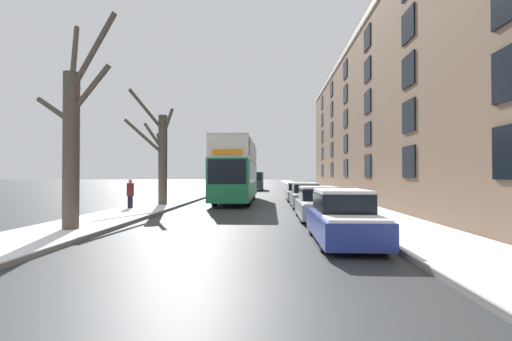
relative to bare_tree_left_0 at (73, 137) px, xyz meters
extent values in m
plane|color=#303335|center=(5.59, -6.50, -3.31)|extent=(320.00, 320.00, 0.00)
cube|color=slate|center=(-0.35, 46.50, -3.25)|extent=(3.07, 130.00, 0.13)
cube|color=white|center=(-0.35, 46.50, -3.17)|extent=(3.04, 130.00, 0.03)
cube|color=slate|center=(11.54, 46.50, -3.25)|extent=(3.07, 130.00, 0.13)
cube|color=white|center=(11.54, 46.50, -3.17)|extent=(3.04, 130.00, 0.03)
cube|color=#7A604C|center=(17.57, 14.18, 3.16)|extent=(9.00, 44.89, 12.95)
cube|color=black|center=(13.04, -2.28, -0.72)|extent=(0.08, 1.40, 1.45)
cube|color=black|center=(13.04, 4.30, -0.72)|extent=(0.08, 1.40, 1.45)
cube|color=black|center=(13.04, 10.89, -0.72)|extent=(0.08, 1.40, 1.45)
cube|color=black|center=(13.04, 17.47, -0.72)|extent=(0.08, 1.40, 1.45)
cube|color=black|center=(13.04, 24.06, -0.72)|extent=(0.08, 1.40, 1.45)
cube|color=black|center=(13.04, 30.64, -0.72)|extent=(0.08, 1.40, 1.45)
cube|color=black|center=(13.04, -2.28, 1.35)|extent=(0.08, 1.40, 1.45)
cube|color=black|center=(13.04, 4.30, 1.35)|extent=(0.08, 1.40, 1.45)
cube|color=black|center=(13.04, 10.89, 1.35)|extent=(0.08, 1.40, 1.45)
cube|color=black|center=(13.04, 17.47, 1.35)|extent=(0.08, 1.40, 1.45)
cube|color=black|center=(13.04, 24.06, 1.35)|extent=(0.08, 1.40, 1.45)
cube|color=black|center=(13.04, 30.64, 1.35)|extent=(0.08, 1.40, 1.45)
cube|color=black|center=(13.04, 4.30, 3.42)|extent=(0.08, 1.40, 1.45)
cube|color=black|center=(13.04, 10.89, 3.42)|extent=(0.08, 1.40, 1.45)
cube|color=black|center=(13.04, 17.47, 3.42)|extent=(0.08, 1.40, 1.45)
cube|color=black|center=(13.04, 24.06, 3.42)|extent=(0.08, 1.40, 1.45)
cube|color=black|center=(13.04, 30.64, 3.42)|extent=(0.08, 1.40, 1.45)
cube|color=black|center=(13.04, 4.30, 5.49)|extent=(0.08, 1.40, 1.45)
cube|color=black|center=(13.04, 10.89, 5.49)|extent=(0.08, 1.40, 1.45)
cube|color=black|center=(13.04, 17.47, 5.49)|extent=(0.08, 1.40, 1.45)
cube|color=black|center=(13.04, 24.06, 5.49)|extent=(0.08, 1.40, 1.45)
cube|color=black|center=(13.04, 30.64, 5.49)|extent=(0.08, 1.40, 1.45)
cube|color=black|center=(13.04, 10.89, 7.57)|extent=(0.08, 1.40, 1.45)
cube|color=black|center=(13.04, 17.47, 7.57)|extent=(0.08, 1.40, 1.45)
cube|color=black|center=(13.04, 24.06, 7.57)|extent=(0.08, 1.40, 1.45)
cube|color=black|center=(13.04, 30.64, 7.57)|extent=(0.08, 1.40, 1.45)
cube|color=beige|center=(13.03, 14.18, 9.12)|extent=(0.12, 43.99, 0.44)
cylinder|color=#4C4238|center=(-0.02, -0.06, -0.56)|extent=(0.53, 0.53, 5.50)
cylinder|color=#4C4238|center=(-0.25, 0.54, 1.29)|extent=(0.69, 1.39, 1.53)
cylinder|color=#4C4238|center=(-0.32, 0.60, 3.01)|extent=(0.84, 1.53, 2.73)
cylinder|color=#4C4238|center=(0.67, -0.12, 1.60)|extent=(1.53, 0.32, 1.71)
cylinder|color=#4C4238|center=(-0.73, 0.14, 0.94)|extent=(1.56, 0.59, 1.03)
cylinder|color=#4C4238|center=(0.74, -0.08, 2.89)|extent=(1.69, 0.25, 2.71)
cylinder|color=#4C4238|center=(-0.02, 9.80, -0.43)|extent=(0.55, 0.55, 5.77)
cylinder|color=#4C4238|center=(0.38, 9.49, 1.92)|extent=(1.03, 0.88, 1.78)
cylinder|color=#4C4238|center=(-0.63, 8.70, 2.54)|extent=(1.46, 2.40, 2.19)
cylinder|color=#4C4238|center=(-1.08, 9.43, 1.06)|extent=(2.31, 0.98, 2.20)
cylinder|color=#4C4238|center=(-0.76, 10.24, 1.16)|extent=(1.70, 1.11, 1.92)
cylinder|color=#4C4238|center=(-0.33, 10.25, 0.76)|extent=(0.87, 1.12, 1.33)
cube|color=#1E7A47|center=(4.25, 13.69, -1.64)|extent=(2.51, 10.74, 2.67)
cube|color=silver|center=(4.25, 13.69, 0.37)|extent=(2.46, 10.53, 1.35)
cube|color=beige|center=(4.25, 13.69, 1.11)|extent=(2.46, 10.53, 0.12)
cube|color=black|center=(4.25, 13.69, -1.11)|extent=(2.54, 9.45, 1.39)
cube|color=black|center=(4.25, 13.69, 0.44)|extent=(2.54, 9.45, 1.02)
cube|color=black|center=(4.25, 8.34, -1.11)|extent=(2.26, 0.06, 1.46)
cube|color=orange|center=(4.25, 8.33, 0.04)|extent=(1.76, 0.05, 0.32)
cylinder|color=black|center=(3.16, 10.47, -2.77)|extent=(0.30, 1.09, 1.09)
cylinder|color=black|center=(5.33, 10.47, -2.77)|extent=(0.30, 1.09, 1.09)
cylinder|color=black|center=(3.16, 16.70, -2.77)|extent=(0.30, 1.09, 1.09)
cylinder|color=black|center=(5.33, 16.70, -2.77)|extent=(0.30, 1.09, 1.09)
cube|color=navy|center=(8.92, -1.29, -2.80)|extent=(1.70, 4.20, 0.68)
cube|color=black|center=(8.92, -1.12, -2.16)|extent=(1.46, 2.10, 0.61)
cube|color=white|center=(8.92, -1.12, -1.81)|extent=(1.42, 1.99, 0.10)
cube|color=white|center=(8.92, -2.78, -2.42)|extent=(1.53, 1.10, 0.08)
cylinder|color=black|center=(8.19, -2.55, -3.01)|extent=(0.20, 0.61, 0.61)
cylinder|color=black|center=(9.66, -2.55, -3.01)|extent=(0.20, 0.61, 0.61)
cylinder|color=black|center=(8.19, -0.03, -3.01)|extent=(0.20, 0.61, 0.61)
cylinder|color=black|center=(9.66, -0.03, -3.01)|extent=(0.20, 0.61, 0.61)
cube|color=#9EA3AD|center=(8.92, 4.03, -2.83)|extent=(1.81, 4.20, 0.64)
cube|color=black|center=(8.92, 4.20, -2.22)|extent=(1.56, 2.10, 0.58)
cube|color=white|center=(8.92, 4.20, -1.88)|extent=(1.52, 1.99, 0.09)
cube|color=white|center=(8.92, 2.54, -2.47)|extent=(1.63, 1.10, 0.07)
cylinder|color=black|center=(8.13, 2.77, -3.01)|extent=(0.20, 0.60, 0.60)
cylinder|color=black|center=(9.72, 2.77, -3.01)|extent=(0.20, 0.60, 0.60)
cylinder|color=black|center=(8.13, 5.29, -3.01)|extent=(0.20, 0.60, 0.60)
cylinder|color=black|center=(9.72, 5.29, -3.01)|extent=(0.20, 0.60, 0.60)
cube|color=slate|center=(8.92, 9.61, -2.80)|extent=(1.77, 4.37, 0.69)
cube|color=black|center=(8.92, 9.78, -2.17)|extent=(1.52, 2.19, 0.58)
cube|color=white|center=(8.92, 9.78, -1.83)|extent=(1.48, 2.08, 0.09)
cube|color=white|center=(8.92, 8.05, -2.42)|extent=(1.59, 1.14, 0.07)
cylinder|color=black|center=(8.15, 8.29, -3.01)|extent=(0.20, 0.60, 0.60)
cylinder|color=black|center=(9.70, 8.29, -3.01)|extent=(0.20, 0.60, 0.60)
cylinder|color=black|center=(8.15, 10.92, -3.01)|extent=(0.20, 0.60, 0.60)
cylinder|color=black|center=(9.70, 10.92, -3.01)|extent=(0.20, 0.60, 0.60)
cube|color=#9EA3AD|center=(8.92, 15.13, -2.85)|extent=(1.85, 4.11, 0.58)
cube|color=black|center=(8.92, 15.29, -2.27)|extent=(1.59, 2.06, 0.57)
cube|color=white|center=(8.92, 15.29, -1.94)|extent=(1.56, 1.95, 0.09)
cube|color=white|center=(8.92, 13.67, -2.52)|extent=(1.67, 1.07, 0.07)
cylinder|color=black|center=(8.11, 13.89, -3.00)|extent=(0.20, 0.63, 0.63)
cylinder|color=black|center=(9.74, 13.89, -3.00)|extent=(0.20, 0.63, 0.63)
cylinder|color=black|center=(8.11, 16.36, -3.00)|extent=(0.20, 0.63, 0.63)
cylinder|color=black|center=(9.74, 16.36, -3.00)|extent=(0.20, 0.63, 0.63)
cube|color=#333842|center=(4.66, 34.53, -2.00)|extent=(2.10, 5.07, 2.19)
cube|color=black|center=(4.66, 32.02, -1.48)|extent=(1.85, 0.06, 0.97)
cylinder|color=black|center=(3.73, 32.91, -2.97)|extent=(0.22, 0.68, 0.68)
cylinder|color=black|center=(5.59, 32.91, -2.97)|extent=(0.22, 0.68, 0.68)
cylinder|color=black|center=(3.73, 36.15, -2.97)|extent=(0.22, 0.68, 0.68)
cylinder|color=black|center=(5.59, 36.15, -2.97)|extent=(0.22, 0.68, 0.68)
cylinder|color=black|center=(-1.13, 7.39, -2.90)|extent=(0.18, 0.18, 0.83)
cylinder|color=black|center=(-0.99, 7.29, -2.90)|extent=(0.18, 0.18, 0.83)
cylinder|color=#59191E|center=(-1.06, 7.34, -2.12)|extent=(0.39, 0.39, 0.72)
sphere|color=tan|center=(-1.06, 7.34, -1.65)|extent=(0.23, 0.23, 0.23)
camera|label=1|loc=(6.82, -11.43, -1.34)|focal=24.00mm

